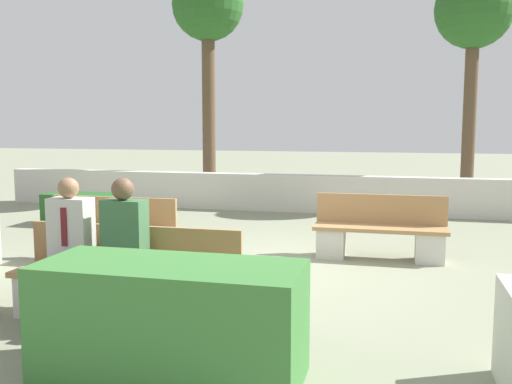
{
  "coord_description": "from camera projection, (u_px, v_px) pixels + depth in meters",
  "views": [
    {
      "loc": [
        1.49,
        -6.6,
        1.78
      ],
      "look_at": [
        -0.26,
        0.5,
        0.9
      ],
      "focal_mm": 40.0,
      "sensor_mm": 36.0,
      "label": 1
    }
  ],
  "objects": [
    {
      "name": "person_seated_man",
      "position": [
        64.0,
        244.0,
        5.13
      ],
      "size": [
        0.38,
        0.64,
        1.29
      ],
      "color": "#515B70",
      "rests_on": "ground_plane"
    },
    {
      "name": "tree_center_left",
      "position": [
        474.0,
        16.0,
        11.77
      ],
      "size": [
        1.6,
        1.6,
        4.93
      ],
      "color": "brown",
      "rests_on": "ground_plane"
    },
    {
      "name": "hedge_block_near_left",
      "position": [
        171.0,
        320.0,
        3.98
      ],
      "size": [
        1.85,
        0.77,
        0.82
      ],
      "color": "#3D7A38",
      "rests_on": "ground_plane"
    },
    {
      "name": "bench_right_side",
      "position": [
        380.0,
        235.0,
        7.53
      ],
      "size": [
        1.73,
        0.48,
        0.83
      ],
      "rotation": [
        0.0,
        0.0,
        0.17
      ],
      "color": "#A37A4C",
      "rests_on": "ground_plane"
    },
    {
      "name": "ground_plane",
      "position": [
        267.0,
        271.0,
        6.93
      ],
      "size": [
        60.0,
        60.0,
        0.0
      ],
      "primitive_type": "plane",
      "color": "gray"
    },
    {
      "name": "person_seated_woman",
      "position": [
        118.0,
        246.0,
        5.0
      ],
      "size": [
        0.38,
        0.64,
        1.3
      ],
      "color": "slate",
      "rests_on": "ground_plane"
    },
    {
      "name": "perimeter_wall",
      "position": [
        319.0,
        194.0,
        11.46
      ],
      "size": [
        13.9,
        0.3,
        0.75
      ],
      "color": "beige",
      "rests_on": "ground_plane"
    },
    {
      "name": "bench_front",
      "position": [
        125.0,
        284.0,
        5.19
      ],
      "size": [
        2.1,
        0.49,
        0.83
      ],
      "color": "#A37A4C",
      "rests_on": "ground_plane"
    },
    {
      "name": "bench_left_side",
      "position": [
        107.0,
        239.0,
        7.28
      ],
      "size": [
        1.75,
        0.48,
        0.83
      ],
      "rotation": [
        0.0,
        0.0,
        -0.01
      ],
      "color": "#A37A4C",
      "rests_on": "ground_plane"
    },
    {
      "name": "tree_leftmost",
      "position": [
        208.0,
        13.0,
        12.55
      ],
      "size": [
        1.58,
        1.58,
        5.18
      ],
      "color": "brown",
      "rests_on": "ground_plane"
    },
    {
      "name": "hedge_block_mid_left",
      "position": [
        79.0,
        209.0,
        10.1
      ],
      "size": [
        1.18,
        0.61,
        0.55
      ],
      "color": "#235623",
      "rests_on": "ground_plane"
    }
  ]
}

